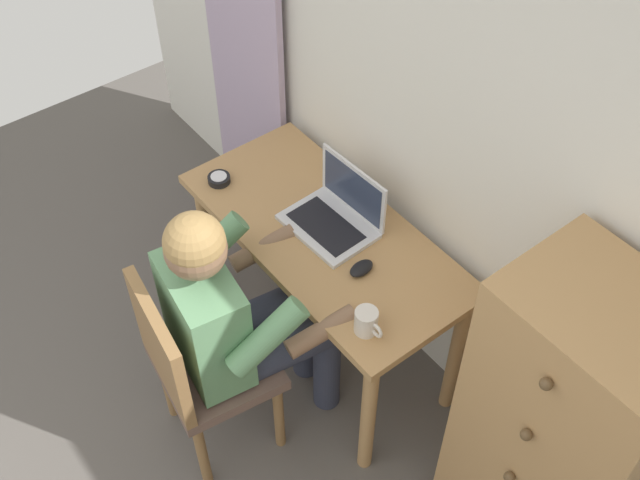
{
  "coord_description": "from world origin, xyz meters",
  "views": [
    {
      "loc": [
        1.06,
        0.6,
        2.86
      ],
      "look_at": [
        -0.42,
        1.75,
        0.83
      ],
      "focal_mm": 43.82,
      "sensor_mm": 36.0,
      "label": 1
    }
  ],
  "objects_px": {
    "laptop": "(337,213)",
    "desk_clock": "(219,179)",
    "dresser": "(558,436)",
    "chair": "(197,365)",
    "computer_mouse": "(361,268)",
    "person_seated": "(239,313)",
    "desk": "(325,251)",
    "coffee_mug": "(367,322)"
  },
  "relations": [
    {
      "from": "laptop",
      "to": "desk_clock",
      "type": "distance_m",
      "value": 0.52
    },
    {
      "from": "dresser",
      "to": "chair",
      "type": "height_order",
      "value": "dresser"
    },
    {
      "from": "dresser",
      "to": "computer_mouse",
      "type": "height_order",
      "value": "dresser"
    },
    {
      "from": "dresser",
      "to": "desk_clock",
      "type": "height_order",
      "value": "dresser"
    },
    {
      "from": "person_seated",
      "to": "laptop",
      "type": "bearing_deg",
      "value": 100.88
    },
    {
      "from": "desk",
      "to": "coffee_mug",
      "type": "relative_size",
      "value": 10.0
    },
    {
      "from": "desk",
      "to": "desk_clock",
      "type": "relative_size",
      "value": 13.33
    },
    {
      "from": "laptop",
      "to": "computer_mouse",
      "type": "distance_m",
      "value": 0.26
    },
    {
      "from": "dresser",
      "to": "computer_mouse",
      "type": "bearing_deg",
      "value": -173.14
    },
    {
      "from": "desk_clock",
      "to": "coffee_mug",
      "type": "height_order",
      "value": "coffee_mug"
    },
    {
      "from": "dresser",
      "to": "coffee_mug",
      "type": "distance_m",
      "value": 0.7
    },
    {
      "from": "dresser",
      "to": "coffee_mug",
      "type": "bearing_deg",
      "value": -158.1
    },
    {
      "from": "desk",
      "to": "dresser",
      "type": "height_order",
      "value": "dresser"
    },
    {
      "from": "desk",
      "to": "desk_clock",
      "type": "bearing_deg",
      "value": -160.44
    },
    {
      "from": "chair",
      "to": "laptop",
      "type": "relative_size",
      "value": 2.54
    },
    {
      "from": "laptop",
      "to": "computer_mouse",
      "type": "xyz_separation_m",
      "value": [
        0.24,
        -0.08,
        -0.04
      ]
    },
    {
      "from": "desk",
      "to": "computer_mouse",
      "type": "relative_size",
      "value": 12.0
    },
    {
      "from": "chair",
      "to": "person_seated",
      "type": "relative_size",
      "value": 0.74
    },
    {
      "from": "desk",
      "to": "person_seated",
      "type": "distance_m",
      "value": 0.47
    },
    {
      "from": "dresser",
      "to": "laptop",
      "type": "height_order",
      "value": "dresser"
    },
    {
      "from": "desk",
      "to": "person_seated",
      "type": "xyz_separation_m",
      "value": [
        0.09,
        -0.45,
        0.07
      ]
    },
    {
      "from": "person_seated",
      "to": "desk_clock",
      "type": "height_order",
      "value": "person_seated"
    },
    {
      "from": "laptop",
      "to": "desk_clock",
      "type": "xyz_separation_m",
      "value": [
        -0.46,
        -0.23,
        -0.04
      ]
    },
    {
      "from": "computer_mouse",
      "to": "coffee_mug",
      "type": "xyz_separation_m",
      "value": [
        0.21,
        -0.15,
        0.03
      ]
    },
    {
      "from": "desk_clock",
      "to": "desk",
      "type": "bearing_deg",
      "value": 19.56
    },
    {
      "from": "dresser",
      "to": "coffee_mug",
      "type": "xyz_separation_m",
      "value": [
        -0.64,
        -0.26,
        0.13
      ]
    },
    {
      "from": "coffee_mug",
      "to": "desk",
      "type": "bearing_deg",
      "value": 158.74
    },
    {
      "from": "dresser",
      "to": "computer_mouse",
      "type": "relative_size",
      "value": 12.97
    },
    {
      "from": "chair",
      "to": "person_seated",
      "type": "bearing_deg",
      "value": 82.7
    },
    {
      "from": "laptop",
      "to": "person_seated",
      "type": "bearing_deg",
      "value": -79.12
    },
    {
      "from": "desk",
      "to": "dresser",
      "type": "relative_size",
      "value": 0.93
    },
    {
      "from": "desk_clock",
      "to": "laptop",
      "type": "bearing_deg",
      "value": 26.0
    },
    {
      "from": "chair",
      "to": "desk_clock",
      "type": "relative_size",
      "value": 9.93
    },
    {
      "from": "dresser",
      "to": "coffee_mug",
      "type": "relative_size",
      "value": 10.81
    },
    {
      "from": "chair",
      "to": "computer_mouse",
      "type": "xyz_separation_m",
      "value": [
        0.17,
        0.62,
        0.24
      ]
    },
    {
      "from": "laptop",
      "to": "desk_clock",
      "type": "bearing_deg",
      "value": -154.0
    },
    {
      "from": "person_seated",
      "to": "desk",
      "type": "bearing_deg",
      "value": 101.67
    },
    {
      "from": "laptop",
      "to": "coffee_mug",
      "type": "distance_m",
      "value": 0.51
    },
    {
      "from": "person_seated",
      "to": "laptop",
      "type": "xyz_separation_m",
      "value": [
        -0.1,
        0.51,
        0.1
      ]
    },
    {
      "from": "chair",
      "to": "coffee_mug",
      "type": "height_order",
      "value": "chair"
    },
    {
      "from": "person_seated",
      "to": "laptop",
      "type": "height_order",
      "value": "person_seated"
    },
    {
      "from": "laptop",
      "to": "coffee_mug",
      "type": "height_order",
      "value": "laptop"
    }
  ]
}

